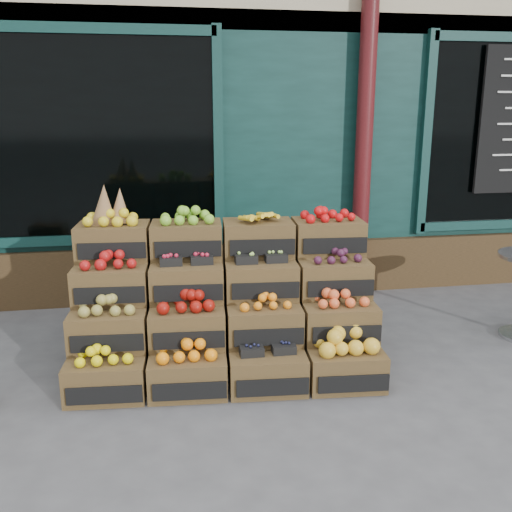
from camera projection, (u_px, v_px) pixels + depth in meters
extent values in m
plane|color=#4B4B4D|center=(297.00, 385.00, 4.35)|extent=(60.00, 60.00, 0.00)
cube|color=#0E302C|center=(219.00, 83.00, 8.69)|extent=(12.00, 6.00, 4.80)
cube|color=#0E302C|center=(250.00, 160.00, 6.11)|extent=(12.00, 0.12, 3.00)
cube|color=#3C2B18|center=(251.00, 269.00, 6.35)|extent=(12.00, 0.18, 0.60)
cube|color=black|center=(94.00, 138.00, 5.72)|extent=(2.40, 0.06, 2.00)
cylinder|color=#4A1113|center=(364.00, 151.00, 6.09)|extent=(0.18, 0.18, 3.20)
cube|color=#503B1F|center=(107.00, 378.00, 4.16)|extent=(0.60, 0.44, 0.29)
cube|color=black|center=(102.00, 395.00, 3.97)|extent=(0.52, 0.06, 0.13)
cube|color=yellow|center=(105.00, 354.00, 4.12)|extent=(0.48, 0.33, 0.09)
cube|color=#503B1F|center=(188.00, 374.00, 4.22)|extent=(0.60, 0.44, 0.29)
cube|color=black|center=(188.00, 392.00, 4.02)|extent=(0.52, 0.06, 0.13)
cube|color=orange|center=(187.00, 350.00, 4.17)|extent=(0.48, 0.33, 0.10)
cube|color=#503B1F|center=(267.00, 371.00, 4.27)|extent=(0.60, 0.44, 0.29)
cube|color=black|center=(271.00, 388.00, 4.08)|extent=(0.52, 0.06, 0.13)
cube|color=#161836|center=(267.00, 351.00, 4.23)|extent=(0.48, 0.33, 0.03)
cube|color=#503B1F|center=(345.00, 367.00, 4.33)|extent=(0.60, 0.44, 0.29)
cube|color=black|center=(352.00, 384.00, 4.13)|extent=(0.52, 0.06, 0.13)
cube|color=gold|center=(346.00, 342.00, 4.27)|extent=(0.48, 0.33, 0.13)
cube|color=#503B1F|center=(109.00, 329.00, 4.32)|extent=(0.60, 0.44, 0.29)
cube|color=black|center=(105.00, 344.00, 4.13)|extent=(0.52, 0.06, 0.13)
cube|color=olive|center=(107.00, 305.00, 4.27)|extent=(0.48, 0.33, 0.10)
cube|color=#503B1F|center=(187.00, 326.00, 4.38)|extent=(0.60, 0.44, 0.29)
cube|color=black|center=(187.00, 340.00, 4.18)|extent=(0.52, 0.06, 0.13)
cube|color=maroon|center=(187.00, 302.00, 4.33)|extent=(0.48, 0.33, 0.11)
cube|color=#503B1F|center=(264.00, 323.00, 4.43)|extent=(0.60, 0.44, 0.29)
cube|color=black|center=(267.00, 337.00, 4.24)|extent=(0.52, 0.06, 0.13)
cube|color=orange|center=(264.00, 301.00, 4.39)|extent=(0.48, 0.33, 0.08)
cube|color=#503B1F|center=(339.00, 321.00, 4.49)|extent=(0.60, 0.44, 0.29)
cube|color=black|center=(345.00, 335.00, 4.29)|extent=(0.52, 0.06, 0.13)
cube|color=#E8582A|center=(340.00, 298.00, 4.44)|extent=(0.48, 0.33, 0.09)
cube|color=#503B1F|center=(111.00, 283.00, 4.48)|extent=(0.60, 0.44, 0.29)
cube|color=black|center=(107.00, 296.00, 4.29)|extent=(0.52, 0.06, 0.13)
cube|color=#A11111|center=(110.00, 260.00, 4.43)|extent=(0.48, 0.33, 0.10)
cube|color=#503B1F|center=(187.00, 281.00, 4.54)|extent=(0.60, 0.44, 0.29)
cube|color=black|center=(187.00, 293.00, 4.34)|extent=(0.52, 0.06, 0.13)
cube|color=#AD1E36|center=(186.00, 262.00, 4.50)|extent=(0.48, 0.33, 0.04)
cube|color=#503B1F|center=(261.00, 279.00, 4.59)|extent=(0.60, 0.44, 0.29)
cube|color=black|center=(264.00, 291.00, 4.40)|extent=(0.52, 0.06, 0.13)
cube|color=#97C155|center=(261.00, 260.00, 4.55)|extent=(0.48, 0.33, 0.03)
cube|color=#503B1F|center=(333.00, 277.00, 4.65)|extent=(0.60, 0.44, 0.29)
cube|color=black|center=(339.00, 289.00, 4.45)|extent=(0.52, 0.06, 0.13)
cube|color=#3E172E|center=(334.00, 256.00, 4.60)|extent=(0.48, 0.33, 0.07)
cube|color=#503B1F|center=(113.00, 241.00, 4.64)|extent=(0.60, 0.44, 0.29)
cube|color=black|center=(110.00, 251.00, 4.45)|extent=(0.52, 0.06, 0.13)
cube|color=gold|center=(112.00, 218.00, 4.59)|extent=(0.48, 0.33, 0.10)
cube|color=#503B1F|center=(187.00, 240.00, 4.70)|extent=(0.60, 0.44, 0.29)
cube|color=black|center=(186.00, 249.00, 4.50)|extent=(0.52, 0.06, 0.13)
cube|color=#76B82D|center=(186.00, 217.00, 4.65)|extent=(0.48, 0.33, 0.10)
cube|color=#503B1F|center=(258.00, 238.00, 4.75)|extent=(0.60, 0.44, 0.29)
cube|color=black|center=(261.00, 247.00, 4.56)|extent=(0.52, 0.06, 0.13)
cube|color=yellow|center=(258.00, 216.00, 4.70)|extent=(0.48, 0.33, 0.09)
cube|color=#503B1F|center=(328.00, 237.00, 4.80)|extent=(0.60, 0.44, 0.29)
cube|color=black|center=(333.00, 246.00, 4.61)|extent=(0.52, 0.06, 0.13)
cube|color=red|center=(329.00, 215.00, 4.76)|extent=(0.48, 0.33, 0.08)
cube|color=#3C2B18|center=(226.00, 359.00, 4.48)|extent=(2.37, 0.57, 0.29)
cube|color=#3C2B18|center=(225.00, 330.00, 4.67)|extent=(2.37, 0.57, 0.57)
cube|color=#3C2B18|center=(224.00, 304.00, 4.87)|extent=(2.37, 0.57, 0.86)
cone|color=olive|center=(104.00, 204.00, 4.55)|extent=(0.20, 0.20, 0.33)
cone|color=olive|center=(120.00, 205.00, 4.62)|extent=(0.18, 0.18, 0.29)
imported|color=#195A23|center=(91.00, 207.00, 6.49)|extent=(0.82, 0.69, 1.90)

